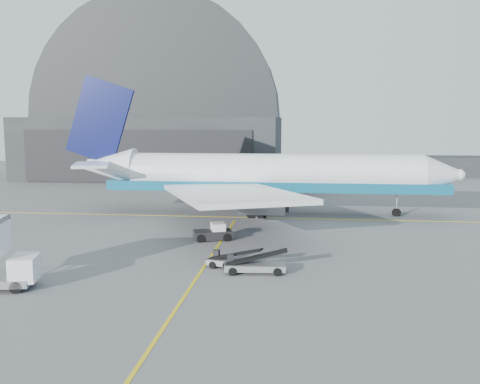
# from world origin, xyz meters

# --- Properties ---
(ground) EXTENTS (200.00, 200.00, 0.00)m
(ground) POSITION_xyz_m (0.00, 0.00, 0.00)
(ground) COLOR #565659
(ground) RESTS_ON ground
(taxi_lines) EXTENTS (80.00, 42.12, 0.02)m
(taxi_lines) POSITION_xyz_m (0.00, 12.67, 0.01)
(taxi_lines) COLOR gold
(taxi_lines) RESTS_ON ground
(hangar) EXTENTS (50.00, 28.30, 28.00)m
(hangar) POSITION_xyz_m (-22.00, 64.95, 9.54)
(hangar) COLOR black
(hangar) RESTS_ON ground
(distant_bldg_a) EXTENTS (14.00, 8.00, 4.00)m
(distant_bldg_a) POSITION_xyz_m (38.00, 72.00, 0.00)
(distant_bldg_a) COLOR black
(distant_bldg_a) RESTS_ON ground
(airliner) EXTENTS (48.94, 47.45, 17.17)m
(airliner) POSITION_xyz_m (2.33, 22.79, 4.81)
(airliner) COLOR white
(airliner) RESTS_ON ground
(pushback_tug) EXTENTS (4.05, 3.06, 1.67)m
(pushback_tug) POSITION_xyz_m (-0.81, 7.83, 0.63)
(pushback_tug) COLOR black
(pushback_tug) RESTS_ON ground
(belt_loader_a) EXTENTS (4.60, 2.43, 1.72)m
(belt_loader_a) POSITION_xyz_m (2.37, -1.89, 0.53)
(belt_loader_a) COLOR slate
(belt_loader_a) RESTS_ON ground
(belt_loader_b) EXTENTS (4.96, 2.05, 1.87)m
(belt_loader_b) POSITION_xyz_m (4.09, -3.04, 0.58)
(belt_loader_b) COLOR slate
(belt_loader_b) RESTS_ON ground
(traffic_cone) EXTENTS (0.41, 0.41, 0.60)m
(traffic_cone) POSITION_xyz_m (1.43, -0.81, 0.28)
(traffic_cone) COLOR #F05B07
(traffic_cone) RESTS_ON ground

